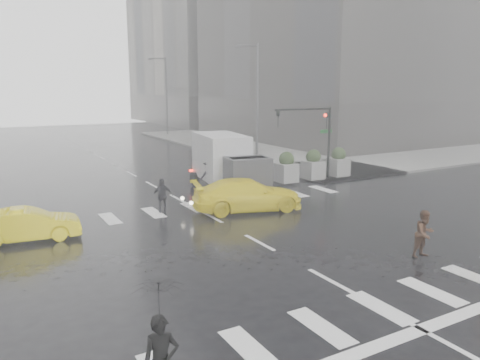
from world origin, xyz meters
TOP-DOWN VIEW (x-y plane):
  - ground at (0.00, 0.00)m, footprint 120.00×120.00m
  - sidewalk_ne at (19.50, 17.50)m, footprint 35.00×35.00m
  - building_ne_far at (29.00, 56.00)m, footprint 26.05×26.05m
  - road_markings at (0.00, 0.00)m, footprint 18.00×48.00m
  - traffic_signal_pole at (9.01, 8.01)m, footprint 4.45×0.42m
  - street_lamp_near at (10.87, 18.00)m, footprint 2.15×0.22m
  - street_lamp_far at (10.87, 38.00)m, footprint 2.15×0.22m
  - planter_west at (7.00, 8.20)m, footprint 1.10×1.10m
  - planter_mid at (9.00, 8.20)m, footprint 1.10×1.10m
  - planter_east at (11.00, 8.20)m, footprint 1.10×1.10m
  - pedestrian_black at (-6.33, -6.80)m, footprint 1.22×1.23m
  - pedestrian_brown at (4.08, -4.00)m, footprint 0.80×0.63m
  - pedestrian_far_a at (-1.62, 5.78)m, footprint 1.05×0.79m
  - pedestrian_far_b at (2.04, 8.38)m, footprint 1.30×0.87m
  - taxi_mid at (-7.43, 4.51)m, footprint 3.89×1.74m
  - taxi_rear at (1.97, 4.21)m, footprint 4.92×3.16m
  - box_truck at (3.00, 8.09)m, footprint 2.20×5.86m

SIDE VIEW (x-z plane):
  - ground at x=0.00m, z-range 0.00..0.00m
  - road_markings at x=0.00m, z-range 0.00..0.01m
  - sidewalk_ne at x=19.50m, z-range 0.00..0.15m
  - taxi_mid at x=-7.43m, z-range 0.00..1.24m
  - taxi_rear at x=1.97m, z-range 0.00..1.49m
  - pedestrian_far_a at x=-1.62m, z-range 0.00..1.59m
  - pedestrian_brown at x=4.08m, z-range 0.00..1.63m
  - pedestrian_far_b at x=2.04m, z-range 0.00..1.86m
  - planter_west at x=7.00m, z-range 0.08..1.88m
  - planter_mid at x=9.00m, z-range 0.08..1.88m
  - planter_east at x=11.00m, z-range 0.08..1.88m
  - pedestrian_black at x=-6.33m, z-range 0.37..2.80m
  - box_truck at x=3.00m, z-range 0.10..3.22m
  - traffic_signal_pole at x=9.01m, z-range 0.97..5.47m
  - street_lamp_near at x=10.87m, z-range 0.45..9.45m
  - street_lamp_far at x=10.87m, z-range 0.45..9.45m
  - building_ne_far at x=29.00m, z-range -1.73..34.27m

